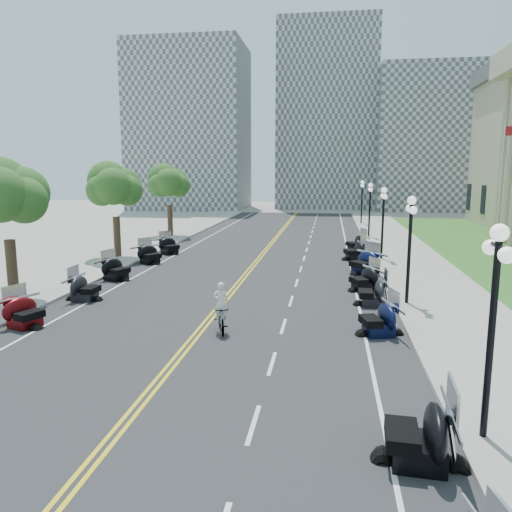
{
  "coord_description": "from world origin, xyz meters",
  "views": [
    {
      "loc": [
        4.95,
        -19.37,
        6.23
      ],
      "look_at": [
        1.34,
        5.0,
        2.0
      ],
      "focal_mm": 35.0,
      "sensor_mm": 36.0,
      "label": 1
    }
  ],
  "objects_px": {
    "motorcycle_n_3": "(419,430)",
    "cyclist_rider": "(221,285)",
    "flagpole": "(500,187)",
    "bicycle": "(221,319)"
  },
  "relations": [
    {
      "from": "flagpole",
      "to": "motorcycle_n_3",
      "type": "xyz_separation_m",
      "value": [
        -11.05,
        -31.14,
        -4.23
      ]
    },
    {
      "from": "motorcycle_n_3",
      "to": "cyclist_rider",
      "type": "xyz_separation_m",
      "value": [
        -6.07,
        8.02,
        1.14
      ]
    },
    {
      "from": "flagpole",
      "to": "bicycle",
      "type": "height_order",
      "value": "flagpole"
    },
    {
      "from": "motorcycle_n_3",
      "to": "cyclist_rider",
      "type": "distance_m",
      "value": 10.13
    },
    {
      "from": "motorcycle_n_3",
      "to": "bicycle",
      "type": "height_order",
      "value": "motorcycle_n_3"
    },
    {
      "from": "bicycle",
      "to": "cyclist_rider",
      "type": "bearing_deg",
      "value": 0.0
    },
    {
      "from": "flagpole",
      "to": "cyclist_rider",
      "type": "distance_m",
      "value": 28.93
    },
    {
      "from": "flagpole",
      "to": "motorcycle_n_3",
      "type": "bearing_deg",
      "value": -109.54
    },
    {
      "from": "flagpole",
      "to": "bicycle",
      "type": "bearing_deg",
      "value": -126.53
    },
    {
      "from": "flagpole",
      "to": "bicycle",
      "type": "relative_size",
      "value": 5.57
    }
  ]
}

